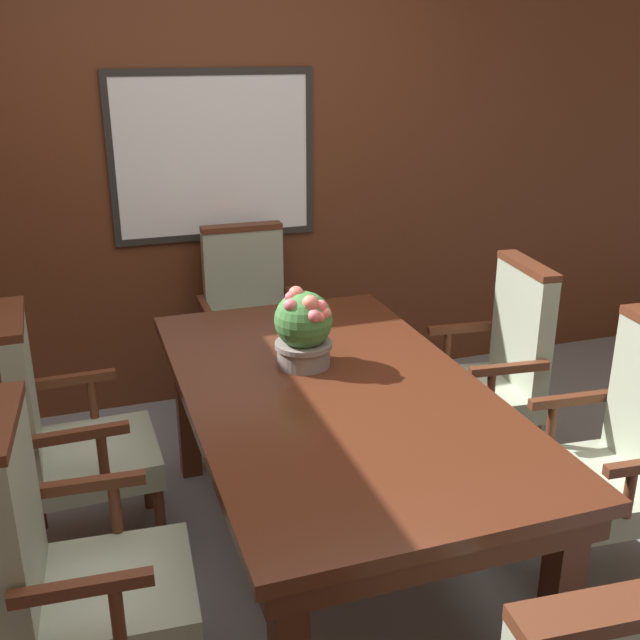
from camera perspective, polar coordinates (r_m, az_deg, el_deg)
name	(u,v)px	position (r m, az deg, el deg)	size (l,w,h in m)	color
ground_plane	(314,605)	(2.88, -0.43, -20.89)	(14.00, 14.00, 0.00)	gray
wall_back	(203,179)	(4.02, -8.93, 10.55)	(7.20, 0.08, 2.45)	#5B2D19
dining_table	(333,410)	(2.71, 1.02, -6.91)	(1.04, 1.85, 0.75)	#4C2314
chair_right_near	(617,455)	(2.89, 21.68, -9.52)	(0.54, 0.54, 1.01)	#562B19
chair_head_far	(250,321)	(3.94, -5.37, -0.04)	(0.52, 0.51, 1.01)	#562B19
chair_right_far	(492,368)	(3.45, 13.00, -3.61)	(0.54, 0.54, 1.01)	#562B19
chair_left_near	(72,566)	(2.31, -18.37, -17.34)	(0.53, 0.53, 1.01)	#562B19
chair_left_far	(64,433)	(2.99, -18.91, -8.13)	(0.51, 0.52, 1.01)	#562B19
potted_plant	(304,328)	(2.78, -1.26, -0.65)	(0.22, 0.25, 0.31)	gray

